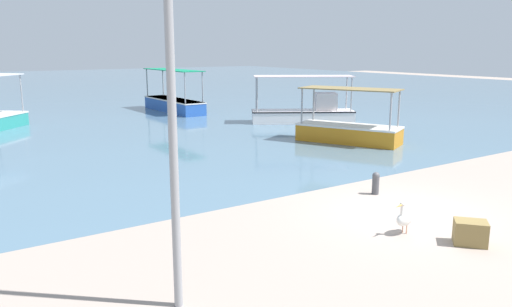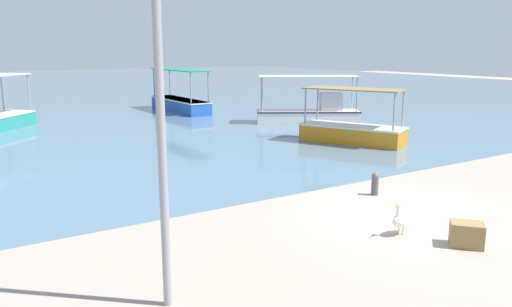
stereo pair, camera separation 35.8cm
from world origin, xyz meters
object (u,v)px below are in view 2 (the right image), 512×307
(pelican, at_px, (401,219))
(lamp_post, at_px, (159,88))
(fishing_boat_center, at_px, (311,112))
(mooring_bollard, at_px, (375,183))
(fishing_boat_far_right, at_px, (180,103))
(fishing_boat_outer, at_px, (352,131))
(cargo_crate, at_px, (467,234))

(pelican, height_order, lamp_post, lamp_post)
(fishing_boat_center, bearing_deg, mooring_bollard, -120.95)
(fishing_boat_center, height_order, lamp_post, lamp_post)
(fishing_boat_center, bearing_deg, lamp_post, -134.78)
(fishing_boat_far_right, xyz_separation_m, pelican, (-5.03, -23.90, -0.21))
(fishing_boat_far_right, bearing_deg, fishing_boat_outer, -82.68)
(fishing_boat_center, xyz_separation_m, fishing_boat_far_right, (-4.19, 8.95, -0.05))
(fishing_boat_outer, xyz_separation_m, mooring_bollard, (-5.12, -6.48, -0.20))
(pelican, bearing_deg, fishing_boat_far_right, 78.10)
(fishing_boat_center, distance_m, pelican, 17.57)
(fishing_boat_far_right, height_order, cargo_crate, fishing_boat_far_right)
(fishing_boat_far_right, distance_m, pelican, 24.42)
(fishing_boat_far_right, relative_size, lamp_post, 1.00)
(fishing_boat_far_right, xyz_separation_m, mooring_bollard, (-3.21, -21.29, -0.23))
(fishing_boat_far_right, height_order, pelican, fishing_boat_far_right)
(fishing_boat_center, xyz_separation_m, lamp_post, (-14.98, -15.10, 2.97))
(lamp_post, xyz_separation_m, cargo_crate, (6.45, -1.08, -3.34))
(fishing_boat_far_right, height_order, fishing_boat_outer, fishing_boat_far_right)
(lamp_post, bearing_deg, cargo_crate, -9.53)
(fishing_boat_outer, distance_m, lamp_post, 15.99)
(mooring_bollard, bearing_deg, lamp_post, -160.06)
(cargo_crate, bearing_deg, fishing_boat_outer, 58.80)
(fishing_boat_center, bearing_deg, fishing_boat_outer, -111.30)
(lamp_post, bearing_deg, fishing_boat_outer, 36.01)
(fishing_boat_far_right, bearing_deg, mooring_bollard, -98.58)
(pelican, xyz_separation_m, cargo_crate, (0.69, -1.23, -0.11))
(fishing_boat_center, bearing_deg, fishing_boat_far_right, 115.11)
(pelican, bearing_deg, cargo_crate, -60.54)
(lamp_post, bearing_deg, fishing_boat_far_right, 65.83)
(pelican, bearing_deg, fishing_boat_outer, 52.62)
(fishing_boat_far_right, xyz_separation_m, fishing_boat_outer, (1.90, -14.81, -0.03))
(fishing_boat_outer, relative_size, cargo_crate, 7.11)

